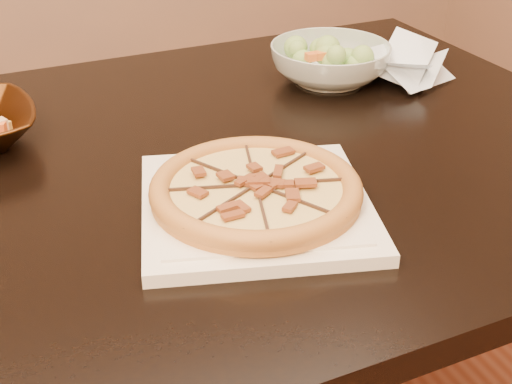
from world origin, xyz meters
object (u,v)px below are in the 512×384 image
Objects in this scene: salad_bowl at (330,63)px; pizza at (256,189)px; dining_table at (155,219)px; plate at (256,205)px.

pizza is at bearing -128.94° from salad_bowl.
dining_table is 5.64× the size of pizza.
plate is 1.31× the size of pizza.
pizza is 0.49m from salad_bowl.
pizza is at bearing -62.81° from dining_table.
salad_bowl is (0.31, 0.38, 0.00)m from pizza.
dining_table is 0.24m from pizza.
dining_table is 0.47m from salad_bowl.
dining_table is 6.96× the size of salad_bowl.
dining_table is at bearing 117.20° from plate.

